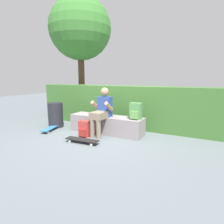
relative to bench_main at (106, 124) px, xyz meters
name	(u,v)px	position (x,y,z in m)	size (l,w,h in m)	color
ground_plane	(100,136)	(0.00, -0.34, -0.23)	(24.00, 24.00, 0.00)	slate
bench_main	(106,124)	(0.00, 0.00, 0.00)	(2.01, 0.51, 0.46)	gray
person_skater	(102,110)	(0.00, -0.22, 0.43)	(0.49, 0.62, 1.21)	#2D4793
skateboard_near_person	(82,140)	(-0.08, -0.97, -0.15)	(0.81, 0.26, 0.09)	black
skateboard_beside_bench	(51,128)	(-1.48, -0.53, -0.15)	(0.41, 0.82, 0.09)	teal
backpack_on_bench	(136,111)	(0.82, -0.01, 0.42)	(0.28, 0.23, 0.40)	#51894C
backpack_on_ground	(85,129)	(-0.32, -0.53, -0.04)	(0.28, 0.23, 0.40)	#B23833
hedge_row	(122,106)	(0.05, 0.88, 0.38)	(5.63, 0.57, 1.22)	#3C6B2E
tree_behind_bench	(80,29)	(-2.16, 1.86, 3.02)	(2.32, 2.32, 4.43)	#473323
trash_bin	(56,115)	(-1.64, -0.16, 0.14)	(0.43, 0.43, 0.73)	#232328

